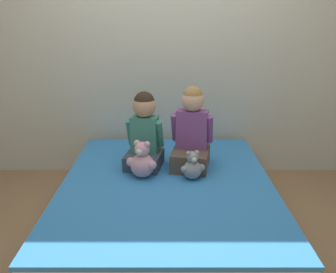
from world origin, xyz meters
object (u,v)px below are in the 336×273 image
bed (168,204)px  teddy_bear_held_by_right_child (193,167)px  child_on_right (193,133)px  child_on_left (145,132)px  teddy_bear_held_by_left_child (143,162)px

bed → teddy_bear_held_by_right_child: 0.35m
child_on_right → teddy_bear_held_by_right_child: 0.32m
child_on_left → teddy_bear_held_by_left_child: bearing=-81.0°
bed → child_on_right: 0.60m
child_on_left → bed: bearing=-48.8°
child_on_right → teddy_bear_held_by_left_child: child_on_right is taller
child_on_left → teddy_bear_held_by_left_child: size_ratio=2.11×
bed → teddy_bear_held_by_right_child: (0.19, 0.05, 0.29)m
child_on_right → teddy_bear_held_by_right_child: size_ratio=2.90×
bed → teddy_bear_held_by_left_child: bearing=155.4°
teddy_bear_held_by_right_child → child_on_left: bearing=132.1°
child_on_right → child_on_left: bearing=-169.0°
teddy_bear_held_by_right_child → teddy_bear_held_by_left_child: bearing=161.4°
bed → teddy_bear_held_by_right_child: teddy_bear_held_by_right_child is taller
child_on_left → teddy_bear_held_by_right_child: 0.50m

